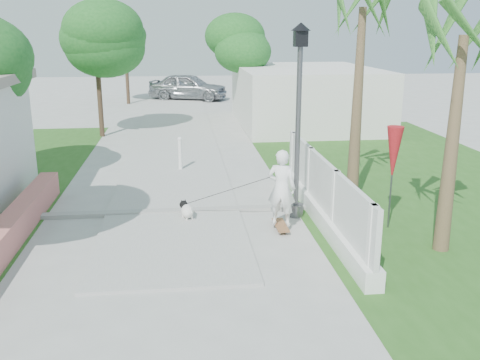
{
  "coord_description": "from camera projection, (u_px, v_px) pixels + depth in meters",
  "views": [
    {
      "loc": [
        0.25,
        -6.3,
        4.31
      ],
      "look_at": [
        1.51,
        4.92,
        1.1
      ],
      "focal_mm": 40.0,
      "sensor_mm": 36.0,
      "label": 1
    }
  ],
  "objects": [
    {
      "name": "path_strip",
      "position": [
        176.0,
        119.0,
        26.29
      ],
      "size": [
        3.2,
        36.0,
        0.06
      ],
      "primitive_type": "cube",
      "color": "#B7B7B2",
      "rests_on": "ground"
    },
    {
      "name": "curb",
      "position": [
        173.0,
        212.0,
        12.9
      ],
      "size": [
        6.5,
        0.25,
        0.1
      ],
      "primitive_type": "cube",
      "color": "#999993",
      "rests_on": "ground"
    },
    {
      "name": "grass_right",
      "position": [
        415.0,
        182.0,
        15.57
      ],
      "size": [
        8.0,
        20.0,
        0.01
      ],
      "primitive_type": "cube",
      "color": "#2B5A1C",
      "rests_on": "ground"
    },
    {
      "name": "lattice_fence",
      "position": [
        322.0,
        200.0,
        12.17
      ],
      "size": [
        0.35,
        7.0,
        1.5
      ],
      "color": "white",
      "rests_on": "ground"
    },
    {
      "name": "building_right",
      "position": [
        305.0,
        96.0,
        24.67
      ],
      "size": [
        6.0,
        8.0,
        2.6
      ],
      "primitive_type": "cube",
      "color": "silver",
      "rests_on": "ground"
    },
    {
      "name": "street_lamp",
      "position": [
        298.0,
        115.0,
        12.08
      ],
      "size": [
        0.44,
        0.44,
        4.44
      ],
      "color": "#59595E",
      "rests_on": "ground"
    },
    {
      "name": "bollard",
      "position": [
        180.0,
        153.0,
        16.6
      ],
      "size": [
        0.14,
        0.14,
        1.09
      ],
      "color": "white",
      "rests_on": "ground"
    },
    {
      "name": "patio_umbrella",
      "position": [
        394.0,
        155.0,
        11.53
      ],
      "size": [
        0.36,
        0.36,
        2.3
      ],
      "color": "#59595E",
      "rests_on": "ground"
    },
    {
      "name": "tree_path_left",
      "position": [
        96.0,
        41.0,
        21.09
      ],
      "size": [
        3.4,
        3.4,
        5.23
      ],
      "color": "#4C3826",
      "rests_on": "ground"
    },
    {
      "name": "tree_path_right",
      "position": [
        241.0,
        46.0,
        25.67
      ],
      "size": [
        3.0,
        3.0,
        4.79
      ],
      "color": "#4C3826",
      "rests_on": "ground"
    },
    {
      "name": "tree_path_far",
      "position": [
        125.0,
        37.0,
        30.67
      ],
      "size": [
        3.2,
        3.2,
        5.17
      ],
      "color": "#4C3826",
      "rests_on": "ground"
    },
    {
      "name": "palm_far",
      "position": [
        362.0,
        21.0,
        12.66
      ],
      "size": [
        1.8,
        1.8,
        5.3
      ],
      "color": "brown",
      "rests_on": "ground"
    },
    {
      "name": "palm_near",
      "position": [
        463.0,
        49.0,
        9.73
      ],
      "size": [
        1.8,
        1.8,
        4.7
      ],
      "color": "brown",
      "rests_on": "ground"
    },
    {
      "name": "skateboarder",
      "position": [
        239.0,
        191.0,
        11.99
      ],
      "size": [
        2.42,
        1.48,
        1.81
      ],
      "rotation": [
        0.0,
        0.0,
        2.76
      ],
      "color": "#99613D",
      "rests_on": "ground"
    },
    {
      "name": "dog",
      "position": [
        187.0,
        210.0,
        12.42
      ],
      "size": [
        0.44,
        0.62,
        0.45
      ],
      "rotation": [
        0.0,
        0.0,
        0.37
      ],
      "color": "white",
      "rests_on": "ground"
    },
    {
      "name": "parked_car",
      "position": [
        188.0,
        87.0,
        33.23
      ],
      "size": [
        5.18,
        3.33,
        1.64
      ],
      "primitive_type": "imported",
      "rotation": [
        0.0,
        0.0,
        1.26
      ],
      "color": "#9C9FA3",
      "rests_on": "ground"
    }
  ]
}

